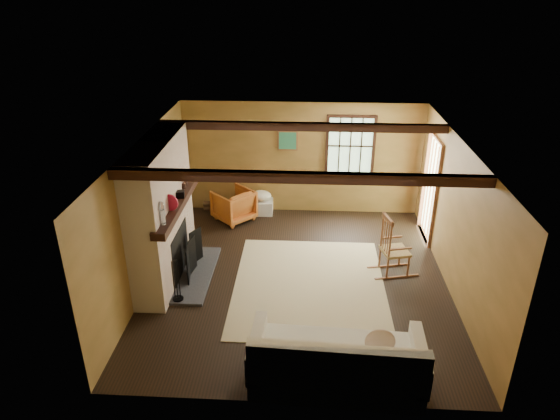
# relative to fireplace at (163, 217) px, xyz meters

# --- Properties ---
(ground) EXTENTS (5.50, 5.50, 0.00)m
(ground) POSITION_rel_fireplace_xyz_m (2.23, 0.00, -1.10)
(ground) COLOR black
(ground) RESTS_ON ground
(room_envelope) EXTENTS (5.02, 5.52, 2.44)m
(room_envelope) POSITION_rel_fireplace_xyz_m (2.45, 0.26, 0.53)
(room_envelope) COLOR #A17439
(room_envelope) RESTS_ON ground
(fireplace) EXTENTS (1.02, 2.30, 2.40)m
(fireplace) POSITION_rel_fireplace_xyz_m (0.00, 0.00, 0.00)
(fireplace) COLOR #A76140
(fireplace) RESTS_ON ground
(rug) EXTENTS (2.50, 3.00, 0.01)m
(rug) POSITION_rel_fireplace_xyz_m (2.43, -0.20, -1.10)
(rug) COLOR #D1B68B
(rug) RESTS_ON ground
(rocking_chair) EXTENTS (0.87, 0.58, 1.10)m
(rocking_chair) POSITION_rel_fireplace_xyz_m (3.84, 0.29, -0.64)
(rocking_chair) COLOR tan
(rocking_chair) RESTS_ON ground
(sofa) EXTENTS (2.20, 1.06, 0.87)m
(sofa) POSITION_rel_fireplace_xyz_m (2.77, -2.41, -0.79)
(sofa) COLOR white
(sofa) RESTS_ON ground
(firewood_pile) EXTENTS (0.63, 0.11, 0.23)m
(firewood_pile) POSITION_rel_fireplace_xyz_m (0.41, 2.60, -0.99)
(firewood_pile) COLOR #533623
(firewood_pile) RESTS_ON ground
(laundry_basket) EXTENTS (0.51, 0.40, 0.30)m
(laundry_basket) POSITION_rel_fireplace_xyz_m (1.37, 2.55, -0.95)
(laundry_basket) COLOR silver
(laundry_basket) RESTS_ON ground
(basket_pillow) EXTENTS (0.52, 0.45, 0.22)m
(basket_pillow) POSITION_rel_fireplace_xyz_m (1.37, 2.55, -0.69)
(basket_pillow) COLOR white
(basket_pillow) RESTS_ON laundry_basket
(armchair) EXTENTS (1.03, 1.03, 0.67)m
(armchair) POSITION_rel_fireplace_xyz_m (0.82, 2.20, -0.77)
(armchair) COLOR #BF6026
(armchair) RESTS_ON ground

